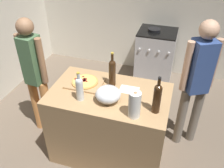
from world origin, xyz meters
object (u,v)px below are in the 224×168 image
at_px(pizza, 85,81).
at_px(wine_bottle_dark, 112,72).
at_px(person_in_red, 197,80).
at_px(stove, 155,56).
at_px(wine_bottle_green, 80,88).
at_px(mixing_bowl, 108,94).
at_px(paper_towel_roll, 135,105).
at_px(person_in_stripes, 35,73).
at_px(wine_bottle_amber, 157,97).

xyz_separation_m(pizza, wine_bottle_dark, (0.30, 0.08, 0.14)).
relative_size(pizza, person_in_red, 0.18).
relative_size(wine_bottle_dark, stove, 0.41).
bearing_deg(stove, wine_bottle_green, -104.13).
xyz_separation_m(mixing_bowl, wine_bottle_green, (-0.28, -0.06, 0.06)).
relative_size(pizza, wine_bottle_dark, 0.74).
height_order(mixing_bowl, stove, mixing_bowl).
bearing_deg(wine_bottle_dark, paper_towel_roll, -51.23).
bearing_deg(person_in_stripes, pizza, -2.84).
relative_size(paper_towel_roll, person_in_stripes, 0.17).
xyz_separation_m(mixing_bowl, wine_bottle_dark, (-0.04, 0.29, 0.09)).
height_order(wine_bottle_green, person_in_red, person_in_red).
bearing_deg(stove, person_in_red, -64.77).
bearing_deg(mixing_bowl, pizza, 148.16).
xyz_separation_m(wine_bottle_amber, wine_bottle_green, (-0.77, -0.04, -0.03)).
bearing_deg(person_in_red, wine_bottle_dark, -160.76).
height_order(mixing_bowl, paper_towel_roll, paper_towel_roll).
bearing_deg(wine_bottle_dark, person_in_stripes, -177.54).
xyz_separation_m(wine_bottle_green, person_in_red, (1.14, 0.67, -0.10)).
bearing_deg(paper_towel_roll, wine_bottle_dark, 128.77).
height_order(pizza, mixing_bowl, mixing_bowl).
height_order(wine_bottle_dark, person_in_stripes, person_in_stripes).
distance_m(wine_bottle_green, stove, 2.17).
height_order(paper_towel_roll, wine_bottle_amber, wine_bottle_amber).
relative_size(wine_bottle_amber, stove, 0.40).
height_order(mixing_bowl, wine_bottle_dark, wine_bottle_dark).
bearing_deg(paper_towel_roll, stove, 92.13).
relative_size(wine_bottle_green, wine_bottle_dark, 0.81).
bearing_deg(paper_towel_roll, wine_bottle_amber, 33.81).
bearing_deg(pizza, person_in_stripes, 177.16).
bearing_deg(wine_bottle_dark, wine_bottle_amber, -30.17).
relative_size(pizza, mixing_bowl, 1.14).
xyz_separation_m(paper_towel_roll, person_in_red, (0.56, 0.75, -0.09)).
relative_size(wine_bottle_amber, wine_bottle_dark, 0.98).
height_order(person_in_stripes, person_in_red, person_in_red).
xyz_separation_m(wine_bottle_amber, wine_bottle_dark, (-0.54, 0.31, -0.00)).
bearing_deg(mixing_bowl, wine_bottle_green, -167.69).
distance_m(mixing_bowl, person_in_red, 1.06).
xyz_separation_m(wine_bottle_dark, stove, (0.27, 1.67, -0.63)).
relative_size(wine_bottle_green, stove, 0.33).
bearing_deg(person_in_red, person_in_stripes, -169.20).
bearing_deg(person_in_red, wine_bottle_green, -149.73).
relative_size(stove, person_in_stripes, 0.61).
distance_m(wine_bottle_amber, stove, 2.09).
distance_m(mixing_bowl, stove, 2.04).
relative_size(wine_bottle_amber, person_in_red, 0.24).
bearing_deg(wine_bottle_green, pizza, 103.09).
xyz_separation_m(wine_bottle_amber, person_in_stripes, (-1.51, 0.27, -0.18)).
height_order(paper_towel_roll, stove, paper_towel_roll).
relative_size(person_in_stripes, person_in_red, 0.97).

